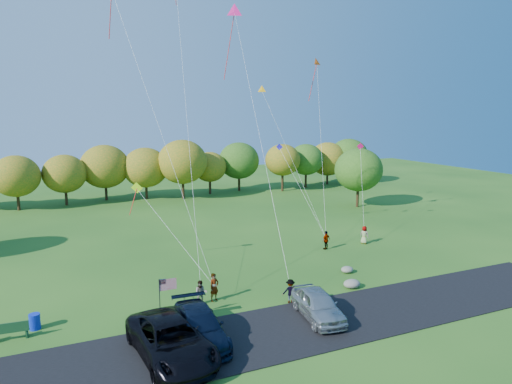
% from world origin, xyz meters
% --- Properties ---
extents(ground, '(140.00, 140.00, 0.00)m').
position_xyz_m(ground, '(0.00, 0.00, 0.00)').
color(ground, '#225017').
rests_on(ground, ground).
extents(asphalt_lane, '(44.00, 6.00, 0.06)m').
position_xyz_m(asphalt_lane, '(0.00, -4.00, 0.03)').
color(asphalt_lane, black).
rests_on(asphalt_lane, ground).
extents(treeline, '(76.13, 27.90, 8.49)m').
position_xyz_m(treeline, '(-0.20, 36.04, 4.79)').
color(treeline, '#3A2815').
rests_on(treeline, ground).
extents(minivan_dark, '(3.75, 6.91, 1.84)m').
position_xyz_m(minivan_dark, '(-6.16, -4.41, 0.98)').
color(minivan_dark, black).
rests_on(minivan_dark, asphalt_lane).
extents(minivan_navy, '(2.57, 5.73, 1.63)m').
position_xyz_m(minivan_navy, '(-4.41, -3.37, 0.87)').
color(minivan_navy, black).
rests_on(minivan_navy, asphalt_lane).
extents(minivan_silver, '(2.55, 5.02, 1.64)m').
position_xyz_m(minivan_silver, '(2.68, -3.47, 0.88)').
color(minivan_silver, '#9CA2A6').
rests_on(minivan_silver, asphalt_lane).
extents(flyer_a, '(0.78, 0.64, 1.83)m').
position_xyz_m(flyer_a, '(-2.02, 1.38, 0.91)').
color(flyer_a, '#4C4C59').
rests_on(flyer_a, ground).
extents(flyer_b, '(0.92, 0.80, 1.60)m').
position_xyz_m(flyer_b, '(-2.99, 1.09, 0.80)').
color(flyer_b, '#4C4C59').
rests_on(flyer_b, ground).
extents(flyer_c, '(1.11, 0.83, 1.53)m').
position_xyz_m(flyer_c, '(2.30, -0.80, 0.77)').
color(flyer_c, '#4C4C59').
rests_on(flyer_c, ground).
extents(flyer_d, '(1.05, 0.70, 1.66)m').
position_xyz_m(flyer_d, '(10.51, 8.01, 0.83)').
color(flyer_d, '#4C4C59').
rests_on(flyer_d, ground).
extents(flyer_e, '(0.82, 0.95, 1.64)m').
position_xyz_m(flyer_e, '(14.65, 8.12, 0.82)').
color(flyer_e, '#4C4C59').
rests_on(flyer_e, ground).
extents(park_bench, '(1.84, 0.51, 1.02)m').
position_xyz_m(park_bench, '(-13.52, 0.82, 0.54)').
color(park_bench, '#163E1F').
rests_on(park_bench, ground).
extents(trash_barrel, '(0.59, 0.59, 0.89)m').
position_xyz_m(trash_barrel, '(-12.39, 1.71, 0.44)').
color(trash_barrel, '#0C25BB').
rests_on(trash_barrel, ground).
extents(flag_assembly, '(1.01, 0.66, 2.74)m').
position_xyz_m(flag_assembly, '(-5.59, -0.63, 2.07)').
color(flag_assembly, black).
rests_on(flag_assembly, ground).
extents(boulder_near, '(1.20, 0.94, 0.60)m').
position_xyz_m(boulder_near, '(7.30, -0.35, 0.30)').
color(boulder_near, gray).
rests_on(boulder_near, ground).
extents(boulder_far, '(0.95, 0.79, 0.50)m').
position_xyz_m(boulder_far, '(8.75, 2.28, 0.25)').
color(boulder_far, gray).
rests_on(boulder_far, ground).
extents(kites_aloft, '(24.55, 7.03, 20.65)m').
position_xyz_m(kites_aloft, '(4.05, 13.41, 18.77)').
color(kites_aloft, '#F61B7B').
rests_on(kites_aloft, ground).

